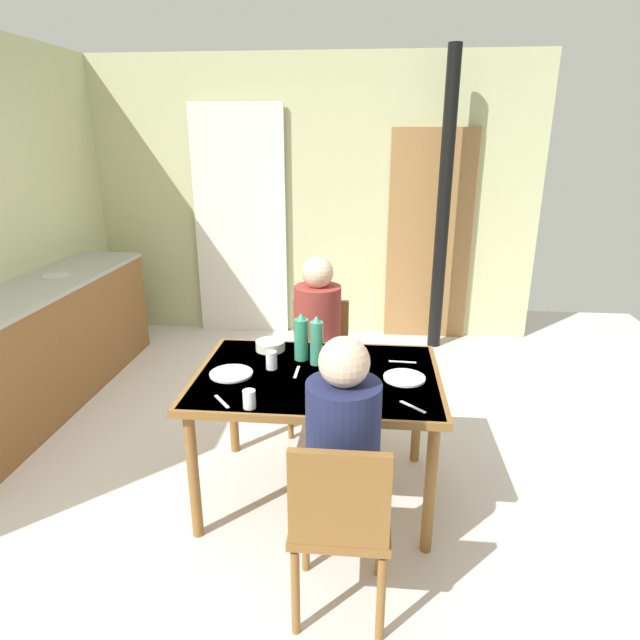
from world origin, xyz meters
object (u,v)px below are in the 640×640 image
at_px(water_bottle_green_far, 301,338).
at_px(water_bottle_green_near, 316,342).
at_px(chair_far_diner, 320,357).
at_px(person_near_diner, 343,438).
at_px(serving_bowl_center, 270,345).
at_px(chair_near_diner, 340,518).
at_px(dining_table, 317,387).
at_px(kitchen_counter, 36,349).
at_px(person_far_diner, 317,324).

bearing_deg(water_bottle_green_far, water_bottle_green_near, -31.75).
height_order(water_bottle_green_near, water_bottle_green_far, water_bottle_green_near).
relative_size(chair_far_diner, person_near_diner, 1.13).
relative_size(person_near_diner, water_bottle_green_near, 2.77).
bearing_deg(serving_bowl_center, chair_near_diner, -66.91).
distance_m(dining_table, person_near_diner, 0.71).
height_order(kitchen_counter, dining_table, kitchen_counter).
relative_size(dining_table, water_bottle_green_far, 4.76).
relative_size(dining_table, water_bottle_green_near, 4.63).
bearing_deg(water_bottle_green_far, serving_bowl_center, 148.88).
distance_m(chair_far_diner, water_bottle_green_far, 0.73).
xyz_separation_m(dining_table, water_bottle_green_far, (-0.11, 0.19, 0.20)).
height_order(person_near_diner, person_far_diner, same).
xyz_separation_m(chair_near_diner, serving_bowl_center, (-0.48, 1.12, 0.27)).
bearing_deg(person_near_diner, dining_table, 104.29).
xyz_separation_m(kitchen_counter, water_bottle_green_near, (2.14, -0.74, 0.42)).
bearing_deg(water_bottle_green_far, chair_far_diner, 86.16).
bearing_deg(water_bottle_green_far, person_near_diner, -72.07).
bearing_deg(water_bottle_green_near, chair_near_diner, -78.64).
xyz_separation_m(kitchen_counter, person_near_diner, (2.33, -1.55, 0.33)).
relative_size(kitchen_counter, water_bottle_green_far, 9.60).
xyz_separation_m(chair_near_diner, water_bottle_green_far, (-0.28, 1.00, 0.37)).
bearing_deg(water_bottle_green_near, water_bottle_green_far, 148.25).
bearing_deg(serving_bowl_center, chair_far_diner, 64.48).
distance_m(water_bottle_green_near, water_bottle_green_far, 0.11).
height_order(dining_table, person_far_diner, person_far_diner).
relative_size(chair_far_diner, water_bottle_green_near, 3.13).
distance_m(water_bottle_green_far, serving_bowl_center, 0.25).
bearing_deg(chair_near_diner, dining_table, 101.97).
xyz_separation_m(chair_near_diner, person_near_diner, (-0.00, 0.14, 0.28)).
xyz_separation_m(kitchen_counter, chair_far_diner, (2.09, -0.06, 0.05)).
xyz_separation_m(kitchen_counter, water_bottle_green_far, (2.05, -0.68, 0.42)).
xyz_separation_m(person_near_diner, serving_bowl_center, (-0.48, 0.99, -0.01)).
distance_m(kitchen_counter, dining_table, 2.34).
height_order(dining_table, chair_far_diner, chair_far_diner).
bearing_deg(water_bottle_green_far, dining_table, -60.38).
bearing_deg(dining_table, chair_near_diner, -78.03).
xyz_separation_m(chair_near_diner, water_bottle_green_near, (-0.19, 0.95, 0.38)).
relative_size(person_far_diner, water_bottle_green_far, 2.85).
bearing_deg(dining_table, water_bottle_green_near, 97.64).
relative_size(chair_near_diner, water_bottle_green_far, 3.22).
height_order(kitchen_counter, water_bottle_green_far, water_bottle_green_far).
height_order(chair_near_diner, water_bottle_green_near, water_bottle_green_near).
bearing_deg(chair_far_diner, serving_bowl_center, 64.48).
bearing_deg(chair_far_diner, water_bottle_green_near, 94.08).
height_order(kitchen_counter, water_bottle_green_near, water_bottle_green_near).
bearing_deg(person_far_diner, serving_bowl_center, 56.79).
relative_size(person_near_diner, water_bottle_green_far, 2.85).
height_order(chair_near_diner, person_near_diner, person_near_diner).
distance_m(chair_near_diner, person_near_diner, 0.31).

